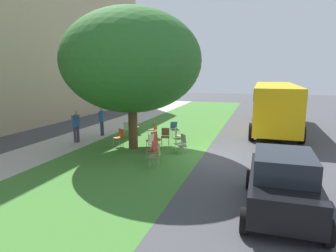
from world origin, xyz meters
name	(u,v)px	position (x,y,z in m)	size (l,w,h in m)	color
ground	(207,156)	(0.00, 0.00, 0.00)	(80.00, 80.00, 0.00)	#424247
grass_verge	(141,150)	(0.00, 3.20, 0.00)	(48.00, 6.00, 0.01)	#3D752D
sidewalk_strip	(62,144)	(0.00, 7.60, 0.00)	(48.00, 2.80, 0.01)	#ADA89E
street_tree	(132,61)	(0.35, 3.73, 4.18)	(6.54, 6.54, 6.61)	brown
chair_0	(153,149)	(-1.40, 2.04, 0.52)	(0.50, 0.50, 0.88)	#B7332D
chair_1	(153,129)	(2.83, 3.59, 0.52)	(0.45, 0.45, 0.88)	brown
chair_2	(165,135)	(1.32, 2.39, 0.52)	(0.51, 0.51, 0.88)	brown
chair_3	(119,136)	(0.40, 4.50, 0.52)	(0.58, 0.58, 0.88)	#C64C1E
chair_4	(174,128)	(3.30, 2.49, 0.52)	(0.58, 0.58, 0.88)	#335184
chair_5	(134,126)	(3.36, 5.02, 0.52)	(0.59, 0.59, 0.88)	olive
chair_6	(178,134)	(1.68, 1.83, 0.52)	(0.55, 0.56, 0.88)	olive
chair_7	(181,142)	(0.13, 1.22, 0.52)	(0.59, 0.59, 0.88)	#ADA393
chair_8	(153,142)	(-0.31, 2.45, 0.52)	(0.51, 0.52, 0.88)	beige
chair_9	(153,139)	(0.31, 2.68, 0.52)	(0.54, 0.55, 0.88)	#B7332D
chair_10	(156,154)	(-2.17, 1.63, 0.52)	(0.49, 0.50, 0.88)	olive
chair_11	(127,128)	(2.51, 5.10, 0.52)	(0.59, 0.59, 0.88)	#ADA393
parked_car	(282,182)	(-4.70, -2.80, 0.84)	(3.70, 1.92, 1.65)	black
school_bus	(275,102)	(7.81, -3.01, 1.76)	(10.40, 2.80, 2.88)	yellow
pedestrian_0	(102,120)	(2.43, 6.65, 0.93)	(0.39, 0.25, 1.69)	#3F3851
pedestrian_1	(76,125)	(0.50, 7.06, 0.93)	(0.41, 0.34, 1.69)	#3F3851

